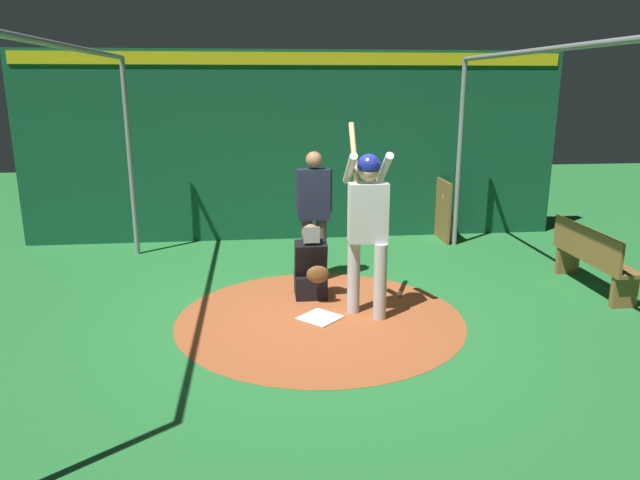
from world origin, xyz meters
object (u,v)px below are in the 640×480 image
baseball_0 (399,294)px  umpire (314,209)px  catcher (311,269)px  bench (592,258)px  batter (368,218)px  home_plate (320,317)px  bat_rack (440,210)px

baseball_0 → umpire: bearing=-129.1°
catcher → bench: 3.71m
batter → catcher: (-0.66, -0.58, -0.80)m
home_plate → umpire: (-1.42, 0.07, 1.00)m
catcher → bat_rack: (-2.85, 2.57, 0.11)m
batter → baseball_0: bearing=134.8°
home_plate → batter: size_ratio=0.19×
batter → baseball_0: 1.37m
baseball_0 → home_plate: bearing=-61.5°
home_plate → umpire: umpire is taller
home_plate → batter: 1.29m
umpire → baseball_0: umpire is taller
bat_rack → catcher: bearing=-42.0°
home_plate → bench: size_ratio=0.26×
home_plate → bat_rack: bearing=144.6°
batter → bench: 3.25m
batter → umpire: batter is taller
batter → bat_rack: 4.09m
home_plate → bat_rack: 4.40m
batter → catcher: size_ratio=2.30×
catcher → bat_rack: bat_rack is taller
umpire → baseball_0: bearing=50.9°
batter → umpire: bearing=-160.7°
bat_rack → bench: size_ratio=0.74×
batter → bench: size_ratio=1.40×
umpire → home_plate: bearing=-2.9°
batter → baseball_0: size_ratio=30.09×
catcher → baseball_0: bearing=83.9°
catcher → bench: size_ratio=0.61×
catcher → baseball_0: (0.12, 1.13, -0.34)m
home_plate → baseball_0: bearing=118.5°
home_plate → batter: batter is taller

